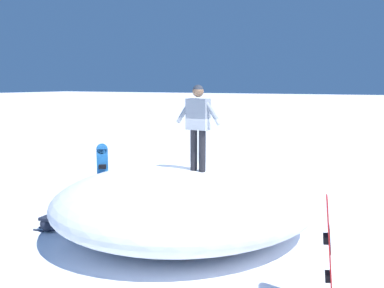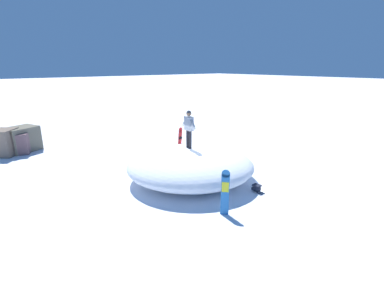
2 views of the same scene
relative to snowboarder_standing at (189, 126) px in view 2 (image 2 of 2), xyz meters
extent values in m
plane|color=white|center=(-0.29, -0.35, -2.48)|extent=(240.00, 240.00, 0.00)
ellipsoid|color=white|center=(-0.35, 0.19, -1.76)|extent=(7.56, 7.67, 1.43)
cylinder|color=black|center=(-0.10, 0.01, -0.63)|extent=(0.14, 0.14, 0.84)
cylinder|color=black|center=(0.10, -0.01, -0.63)|extent=(0.14, 0.14, 0.84)
cube|color=#8C939E|center=(0.00, 0.00, 0.10)|extent=(0.48, 0.26, 0.62)
sphere|color=#936B4C|center=(0.00, 0.00, 0.56)|extent=(0.23, 0.23, 0.23)
cylinder|color=#8C939E|center=(-0.32, 0.03, 0.16)|extent=(0.40, 0.12, 0.52)
cylinder|color=#8C939E|center=(0.32, -0.03, 0.16)|extent=(0.40, 0.12, 0.52)
sphere|color=#333842|center=(0.00, 0.00, 0.58)|extent=(0.22, 0.22, 0.22)
cube|color=red|center=(2.91, -1.64, -1.71)|extent=(0.21, 0.32, 1.53)
cylinder|color=red|center=(2.85, -1.65, -0.94)|extent=(0.10, 0.29, 0.29)
cube|color=black|center=(2.90, -1.64, -1.43)|extent=(0.09, 0.25, 0.37)
cube|color=black|center=(2.85, -1.65, -1.43)|extent=(0.12, 0.20, 0.12)
cube|color=black|center=(2.90, -1.64, -1.98)|extent=(0.12, 0.20, 0.12)
cube|color=#2672BF|center=(-3.41, 1.11, -1.73)|extent=(0.34, 0.32, 1.49)
cylinder|color=#2672BF|center=(-3.36, 1.05, -0.99)|extent=(0.25, 0.23, 0.29)
cube|color=yellow|center=(-3.41, 1.10, -1.47)|extent=(0.22, 0.19, 0.36)
cube|color=black|center=(-3.37, 1.05, -1.47)|extent=(0.20, 0.19, 0.12)
cube|color=black|center=(-3.40, 1.10, -2.00)|extent=(0.20, 0.19, 0.12)
ellipsoid|color=#1E2333|center=(-3.05, -1.18, -2.32)|extent=(0.41, 0.33, 0.31)
ellipsoid|color=#2B3144|center=(-2.88, -1.16, -2.37)|extent=(0.13, 0.24, 0.15)
cube|color=#1E2333|center=(-3.05, -1.18, -2.19)|extent=(0.34, 0.28, 0.06)
cylinder|color=#1E2333|center=(-3.27, -1.11, -2.46)|extent=(0.27, 0.06, 0.04)
cylinder|color=#1E2333|center=(-3.26, -1.28, -2.46)|extent=(0.27, 0.06, 0.04)
cube|color=#6B6553|center=(9.65, 5.38, -1.73)|extent=(1.93, 2.12, 1.50)
cube|color=#756353|center=(9.35, 6.33, -1.70)|extent=(1.76, 1.76, 1.54)
cube|color=#5E5D4D|center=(10.79, 6.29, -1.97)|extent=(1.57, 1.27, 1.01)
cube|color=#715456|center=(9.57, 5.47, -1.86)|extent=(2.11, 1.77, 1.23)
camera|label=1|loc=(3.81, -7.51, 0.72)|focal=39.38mm
camera|label=2|loc=(-9.43, 7.52, 2.63)|focal=25.59mm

